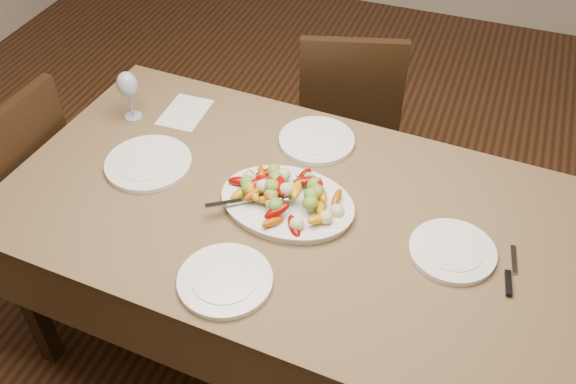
# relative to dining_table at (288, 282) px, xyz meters

# --- Properties ---
(floor) EXTENTS (6.00, 6.00, 0.00)m
(floor) POSITION_rel_dining_table_xyz_m (-0.13, -0.02, -0.38)
(floor) COLOR #3B2212
(floor) RESTS_ON ground
(dining_table) EXTENTS (1.90, 1.15, 0.76)m
(dining_table) POSITION_rel_dining_table_xyz_m (0.00, 0.00, 0.00)
(dining_table) COLOR brown
(dining_table) RESTS_ON ground
(chair_far) EXTENTS (0.52, 0.52, 0.95)m
(chair_far) POSITION_rel_dining_table_xyz_m (-0.06, 0.94, 0.10)
(chair_far) COLOR black
(chair_far) RESTS_ON ground
(chair_left) EXTENTS (0.43, 0.43, 0.95)m
(chair_left) POSITION_rel_dining_table_xyz_m (-1.16, -0.05, 0.10)
(chair_left) COLOR black
(chair_left) RESTS_ON ground
(serving_platter) EXTENTS (0.44, 0.34, 0.02)m
(serving_platter) POSITION_rel_dining_table_xyz_m (-0.00, -0.00, 0.39)
(serving_platter) COLOR white
(serving_platter) RESTS_ON dining_table
(roasted_vegetables) EXTENTS (0.36, 0.26, 0.09)m
(roasted_vegetables) POSITION_rel_dining_table_xyz_m (-0.00, -0.00, 0.45)
(roasted_vegetables) COLOR #790603
(roasted_vegetables) RESTS_ON serving_platter
(serving_spoon) EXTENTS (0.22, 0.25, 0.03)m
(serving_spoon) POSITION_rel_dining_table_xyz_m (-0.07, -0.04, 0.43)
(serving_spoon) COLOR #9EA0A8
(serving_spoon) RESTS_ON serving_platter
(plate_left) EXTENTS (0.29, 0.29, 0.02)m
(plate_left) POSITION_rel_dining_table_xyz_m (-0.52, 0.02, 0.39)
(plate_left) COLOR white
(plate_left) RESTS_ON dining_table
(plate_right) EXTENTS (0.26, 0.26, 0.02)m
(plate_right) POSITION_rel_dining_table_xyz_m (0.52, -0.02, 0.39)
(plate_right) COLOR white
(plate_right) RESTS_ON dining_table
(plate_far) EXTENTS (0.27, 0.27, 0.02)m
(plate_far) POSITION_rel_dining_table_xyz_m (-0.02, 0.34, 0.39)
(plate_far) COLOR white
(plate_far) RESTS_ON dining_table
(plate_near) EXTENTS (0.27, 0.27, 0.02)m
(plate_near) POSITION_rel_dining_table_xyz_m (-0.06, -0.35, 0.39)
(plate_near) COLOR white
(plate_near) RESTS_ON dining_table
(wine_glass) EXTENTS (0.08, 0.08, 0.20)m
(wine_glass) POSITION_rel_dining_table_xyz_m (-0.71, 0.25, 0.48)
(wine_glass) COLOR #8C99A5
(wine_glass) RESTS_ON dining_table
(menu_card) EXTENTS (0.16, 0.21, 0.00)m
(menu_card) POSITION_rel_dining_table_xyz_m (-0.54, 0.34, 0.38)
(menu_card) COLOR silver
(menu_card) RESTS_ON dining_table
(table_knife) EXTENTS (0.05, 0.20, 0.01)m
(table_knife) POSITION_rel_dining_table_xyz_m (0.70, -0.04, 0.38)
(table_knife) COLOR #9EA0A8
(table_knife) RESTS_ON dining_table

